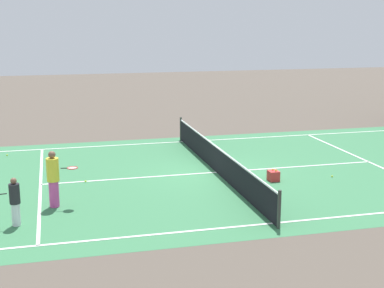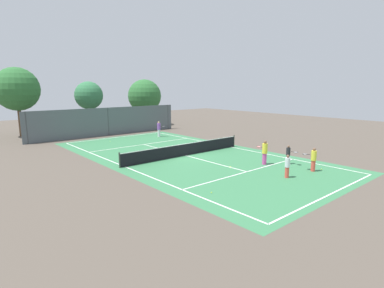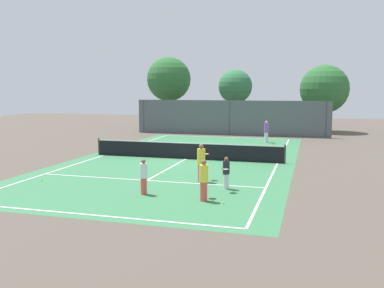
% 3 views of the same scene
% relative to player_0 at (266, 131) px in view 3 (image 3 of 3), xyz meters
% --- Properties ---
extents(ground_plane, '(80.00, 80.00, 0.00)m').
position_rel_player_0_xyz_m(ground_plane, '(-3.86, -9.37, -0.89)').
color(ground_plane, brown).
extents(court_surface, '(13.00, 25.00, 0.01)m').
position_rel_player_0_xyz_m(court_surface, '(-3.86, -9.37, -0.89)').
color(court_surface, '#387A4C').
rests_on(court_surface, ground_plane).
extents(tennis_net, '(11.90, 0.10, 1.10)m').
position_rel_player_0_xyz_m(tennis_net, '(-3.86, -9.37, -0.38)').
color(tennis_net, '#333833').
rests_on(tennis_net, ground_plane).
extents(perimeter_fence, '(18.00, 0.12, 3.20)m').
position_rel_player_0_xyz_m(perimeter_fence, '(-3.86, 4.63, 0.71)').
color(perimeter_fence, '#515B60').
rests_on(perimeter_fence, ground_plane).
extents(tree_0, '(4.75, 4.75, 6.61)m').
position_rel_player_0_xyz_m(tree_0, '(4.53, 10.10, 3.33)').
color(tree_0, brown).
rests_on(tree_0, ground_plane).
extents(tree_1, '(3.43, 3.43, 6.20)m').
position_rel_player_0_xyz_m(tree_1, '(-4.15, 9.07, 3.57)').
color(tree_1, brown).
rests_on(tree_1, ground_plane).
extents(tree_2, '(4.78, 4.78, 7.68)m').
position_rel_player_0_xyz_m(tree_2, '(-11.72, 10.36, 4.39)').
color(tree_2, brown).
rests_on(tree_2, ground_plane).
extents(player_0, '(0.63, 0.94, 1.72)m').
position_rel_player_0_xyz_m(player_0, '(0.00, 0.00, 0.00)').
color(player_0, silver).
rests_on(player_0, ground_plane).
extents(player_1, '(0.31, 0.31, 1.45)m').
position_rel_player_0_xyz_m(player_1, '(-3.01, -18.21, -0.15)').
color(player_1, '#E54C3F').
rests_on(player_1, ground_plane).
extents(player_2, '(0.54, 0.92, 1.59)m').
position_rel_player_0_xyz_m(player_2, '(-0.43, -18.52, -0.07)').
color(player_2, '#E54C3F').
rests_on(player_2, ground_plane).
extents(player_3, '(0.40, 0.88, 1.38)m').
position_rel_player_0_xyz_m(player_3, '(0.02, -16.39, -0.17)').
color(player_3, silver).
rests_on(player_3, ground_plane).
extents(player_4, '(0.45, 0.95, 1.76)m').
position_rel_player_0_xyz_m(player_4, '(-1.36, -15.31, 0.02)').
color(player_4, '#D14799').
rests_on(player_4, ground_plane).
extents(ball_crate, '(0.40, 0.36, 0.43)m').
position_rel_player_0_xyz_m(ball_crate, '(-2.32, -7.72, -0.71)').
color(ball_crate, red).
rests_on(ball_crate, ground_plane).
extents(tennis_ball_0, '(0.07, 0.07, 0.07)m').
position_rel_player_0_xyz_m(tennis_ball_0, '(-0.47, -0.44, -0.86)').
color(tennis_ball_0, '#CCE533').
rests_on(tennis_ball_0, ground_plane).
extents(tennis_ball_1, '(0.07, 0.07, 0.07)m').
position_rel_player_0_xyz_m(tennis_ball_1, '(-3.79, -14.23, -0.86)').
color(tennis_ball_1, '#CCE533').
rests_on(tennis_ball_1, ground_plane).
extents(tennis_ball_2, '(0.07, 0.07, 0.07)m').
position_rel_player_0_xyz_m(tennis_ball_2, '(-5.64, 0.63, -0.86)').
color(tennis_ball_2, '#CCE533').
rests_on(tennis_ball_2, ground_plane).
extents(tennis_ball_3, '(0.07, 0.07, 0.07)m').
position_rel_player_0_xyz_m(tennis_ball_3, '(0.40, -18.73, -0.86)').
color(tennis_ball_3, '#CCE533').
rests_on(tennis_ball_3, ground_plane).
extents(tennis_ball_4, '(0.07, 0.07, 0.07)m').
position_rel_player_0_xyz_m(tennis_ball_4, '(-2.21, -5.47, -0.86)').
color(tennis_ball_4, '#CCE533').
rests_on(tennis_ball_4, ground_plane).
extents(tennis_ball_5, '(0.07, 0.07, 0.07)m').
position_rel_player_0_xyz_m(tennis_ball_5, '(-8.51, -17.19, -0.86)').
color(tennis_ball_5, '#CCE533').
rests_on(tennis_ball_5, ground_plane).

